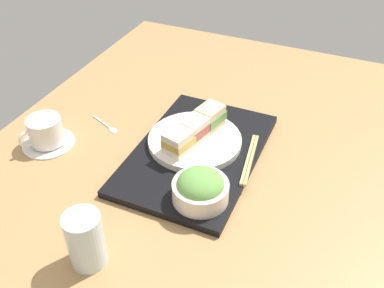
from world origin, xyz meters
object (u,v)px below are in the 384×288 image
Objects in this scene: sandwich_near at (179,141)px; drinking_glass at (85,240)px; salad_bowl at (200,188)px; teaspoon at (109,127)px; coffee_cup at (46,133)px; sandwich_plate at (195,140)px; sandwich_middle at (195,129)px; sandwich_far at (210,117)px; chopsticks_pair at (250,159)px.

drinking_glass reaches higher than sandwich_near.
sandwich_near is 15.13cm from salad_bowl.
coffee_cup is at bearing 138.88° from teaspoon.
sandwich_middle is (0.00, -0.00, 3.50)cm from sandwich_plate.
salad_bowl is at bearing -162.91° from sandwich_far.
drinking_glass reaches higher than sandwich_far.
salad_bowl is 0.91× the size of coffee_cup.
sandwich_plate is 2.29× the size of teaspoon.
salad_bowl reaches higher than chopsticks_pair.
coffee_cup is (-12.03, 48.69, 1.33)cm from chopsticks_pair.
sandwich_near is 32.80cm from drinking_glass.
coffee_cup is at bearing 84.58° from salad_bowl.
sandwich_middle is 0.65× the size of salad_bowl.
sandwich_plate reaches higher than teaspoon.
sandwich_far is 0.67× the size of salad_bowl.
sandwich_near reaches higher than teaspoon.
coffee_cup is (4.08, 43.01, -1.42)cm from salad_bowl.
coffee_cup reaches higher than teaspoon.
sandwich_near is 0.95× the size of sandwich_far.
sandwich_plate is 36.78cm from coffee_cup.
sandwich_far is 0.80× the size of teaspoon.
sandwich_far reaches higher than teaspoon.
sandwich_middle is 24.65cm from teaspoon.
drinking_glass is at bearing 174.23° from sandwich_near.
sandwich_plate is 3.00× the size of sandwich_near.
salad_bowl reaches higher than sandwich_near.
sandwich_middle is 6.10cm from sandwich_far.
sandwich_near is 0.77× the size of teaspoon.
coffee_cup is at bearing 103.88° from chopsticks_pair.
teaspoon is at bearing 92.42° from sandwich_plate.
drinking_glass reaches higher than coffee_cup.
sandwich_far is 24.06cm from salad_bowl.
sandwich_near is at bearing 165.30° from sandwich_plate.
chopsticks_pair is (16.12, -5.68, -2.76)cm from salad_bowl.
drinking_glass is (-25.56, -29.55, 2.31)cm from coffee_cup.
sandwich_middle is 0.42× the size of chopsticks_pair.
sandwich_near is 33.70cm from coffee_cup.
sandwich_middle reaches higher than coffee_cup.
sandwich_middle reaches higher than teaspoon.
sandwich_middle and salad_bowl have the same top height.
sandwich_plate is 7.10cm from sandwich_far.
chopsticks_pair is (-6.85, -12.74, -4.05)cm from sandwich_far.
teaspoon is (-1.01, 23.96, -2.23)cm from sandwich_plate.
coffee_cup is at bearing 110.67° from sandwich_middle.
sandwich_far is at bearing -74.83° from teaspoon.
sandwich_plate is 24.08cm from teaspoon.
sandwich_far is at bearing -14.70° from sandwich_near.
sandwich_far reaches higher than coffee_cup.
drinking_glass reaches higher than salad_bowl.
teaspoon is (-1.01, 23.96, -5.73)cm from sandwich_middle.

